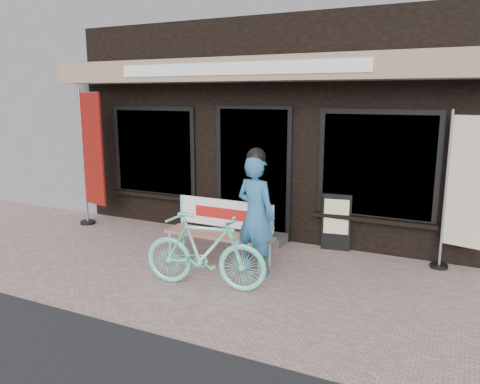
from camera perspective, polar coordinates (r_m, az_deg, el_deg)
The scene contains 9 objects.
ground at distance 6.39m, azimuth -5.92°, elevation -10.11°, with size 70.00×70.00×0.00m, color tan.
storefront at distance 10.49m, azimuth 8.67°, elevation 14.98°, with size 7.00×6.77×6.00m.
neighbor_left_near at distance 15.73m, azimuth -22.62°, elevation 13.87°, with size 10.00×7.00×6.40m, color slate.
bench at distance 6.78m, azimuth -2.28°, elevation -4.15°, with size 1.63×0.44×0.88m.
person at distance 6.22m, azimuth 1.95°, elevation -2.53°, with size 0.66×0.52×1.71m.
bicycle at distance 5.86m, azimuth -4.32°, elevation -7.17°, with size 0.45×1.59×0.95m, color #70DBC4.
nobori_red at distance 8.81m, azimuth -17.66°, elevation 4.14°, with size 0.74×0.33×2.50m.
nobori_cream at distance 6.85m, azimuth 25.57°, elevation 0.13°, with size 0.65×0.29×2.19m.
menu_stand at distance 7.39m, azimuth 11.67°, elevation -3.54°, with size 0.45×0.16×0.89m.
Camera 1 is at (3.17, -5.02, 2.37)m, focal length 35.00 mm.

